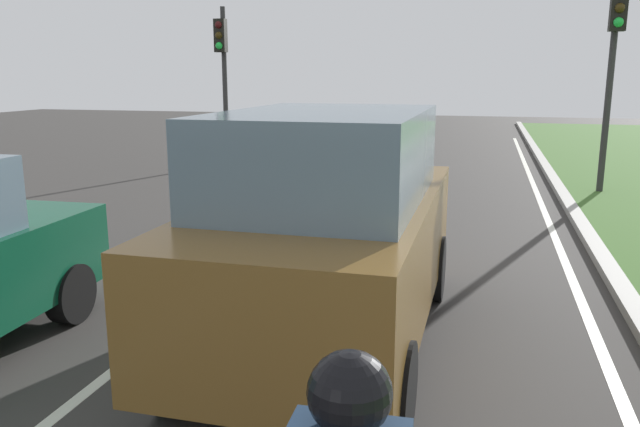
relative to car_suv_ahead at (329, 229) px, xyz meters
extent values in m
plane|color=#383533|center=(-1.03, 5.67, -1.17)|extent=(60.00, 60.00, 0.00)
cube|color=silver|center=(-1.73, 5.67, -1.16)|extent=(0.12, 32.00, 0.01)
cube|color=silver|center=(2.57, 5.67, -1.16)|extent=(0.12, 32.00, 0.01)
cube|color=#9E9B93|center=(3.07, 5.67, -1.11)|extent=(0.24, 48.00, 0.12)
cube|color=brown|center=(0.00, 0.04, -0.24)|extent=(1.93, 4.51, 1.10)
cube|color=slate|center=(0.00, -0.11, 0.71)|extent=(1.72, 2.71, 0.80)
cylinder|color=black|center=(-0.86, 1.58, -0.79)|extent=(0.23, 0.76, 0.76)
cylinder|color=black|center=(0.88, 1.56, -0.79)|extent=(0.23, 0.76, 0.76)
cylinder|color=black|center=(-0.88, -1.48, -0.79)|extent=(0.23, 0.76, 0.76)
cylinder|color=black|center=(0.86, -1.50, -0.79)|extent=(0.23, 0.76, 0.76)
cylinder|color=black|center=(-2.80, -0.12, -0.85)|extent=(0.25, 0.65, 0.64)
sphere|color=black|center=(1.00, -3.80, 0.43)|extent=(0.28, 0.28, 0.28)
cylinder|color=#2D2D2D|center=(3.90, 9.29, 1.14)|extent=(0.14, 0.14, 4.60)
cube|color=black|center=(3.90, 9.09, 2.74)|extent=(0.32, 0.24, 0.90)
sphere|color=#382B0C|center=(3.90, 8.96, 2.74)|extent=(0.20, 0.20, 0.20)
sphere|color=green|center=(3.90, 8.96, 2.46)|extent=(0.20, 0.20, 0.20)
cylinder|color=#2D2D2D|center=(-5.92, 11.58, 1.05)|extent=(0.14, 0.14, 4.44)
cube|color=black|center=(-5.92, 11.38, 2.47)|extent=(0.32, 0.24, 0.90)
sphere|color=#3F0F0F|center=(-5.92, 11.25, 2.75)|extent=(0.20, 0.20, 0.20)
sphere|color=#382B0C|center=(-5.92, 11.25, 2.47)|extent=(0.20, 0.20, 0.20)
sphere|color=green|center=(-5.92, 11.25, 2.19)|extent=(0.20, 0.20, 0.20)
camera|label=1|loc=(1.37, -5.61, 1.43)|focal=35.49mm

